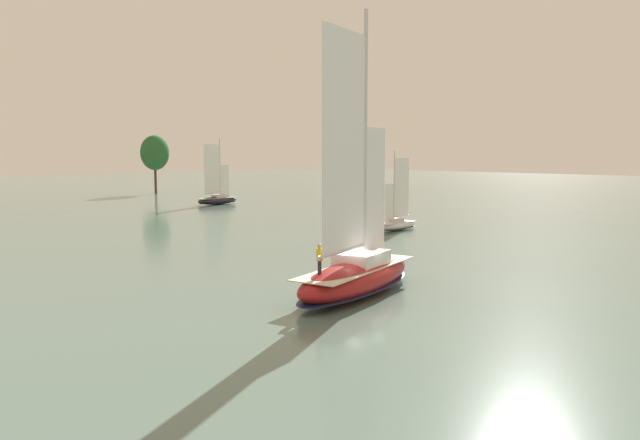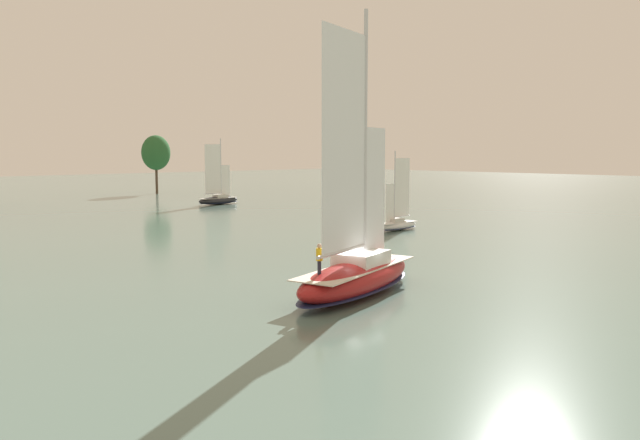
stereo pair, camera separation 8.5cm
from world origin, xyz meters
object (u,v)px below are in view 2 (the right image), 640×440
(tree_shore_left, at_px, (156,153))
(sailboat_main, at_px, (357,273))
(sailboat_moored_far_slip, at_px, (397,223))
(sailboat_moored_outer_mooring, at_px, (219,199))
(channel_buoy, at_px, (346,250))

(tree_shore_left, distance_m, sailboat_main, 93.02)
(tree_shore_left, xyz_separation_m, sailboat_moored_far_slip, (-10.79, -68.79, -7.21))
(sailboat_main, height_order, sailboat_moored_outer_mooring, sailboat_main)
(channel_buoy, bearing_deg, sailboat_main, -132.49)
(tree_shore_left, height_order, sailboat_main, sailboat_main)
(sailboat_moored_far_slip, xyz_separation_m, channel_buoy, (-17.58, -9.61, 0.23))
(sailboat_moored_far_slip, relative_size, sailboat_moored_outer_mooring, 0.80)
(sailboat_main, relative_size, channel_buoy, 6.77)
(tree_shore_left, relative_size, sailboat_moored_far_slip, 1.39)
(sailboat_main, distance_m, channel_buoy, 10.10)
(sailboat_moored_far_slip, xyz_separation_m, sailboat_moored_outer_mooring, (5.10, 39.59, 0.13))
(sailboat_main, distance_m, sailboat_moored_outer_mooring, 63.87)
(tree_shore_left, relative_size, sailboat_moored_outer_mooring, 1.12)
(tree_shore_left, xyz_separation_m, sailboat_main, (-35.19, -85.85, -6.69))
(sailboat_moored_outer_mooring, bearing_deg, channel_buoy, -114.75)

